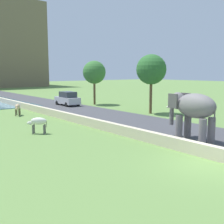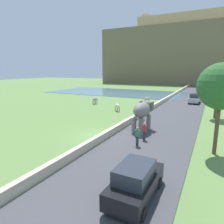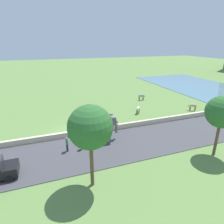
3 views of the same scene
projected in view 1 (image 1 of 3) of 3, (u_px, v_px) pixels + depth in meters
name	position (u px, v px, depth m)	size (l,w,h in m)	color
ground_plane	(203.00, 166.00, 12.72)	(220.00, 220.00, 0.00)	#608442
road_surface	(73.00, 110.00, 31.25)	(7.00, 120.00, 0.06)	#424247
barrier_wall	(50.00, 112.00, 27.31)	(0.40, 110.00, 0.68)	beige
elephant	(193.00, 109.00, 16.94)	(1.54, 3.50, 2.99)	slate
car_silver	(67.00, 99.00, 35.09)	(1.92, 4.06, 1.80)	#B7B7BC
cow_white	(38.00, 122.00, 19.17)	(1.27, 1.16, 1.15)	silver
cow_tan	(18.00, 107.00, 27.23)	(0.94, 1.38, 1.15)	tan
tree_near	(151.00, 70.00, 28.05)	(3.04, 3.04, 6.03)	brown
tree_far	(94.00, 72.00, 35.96)	(2.97, 2.97, 5.70)	brown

